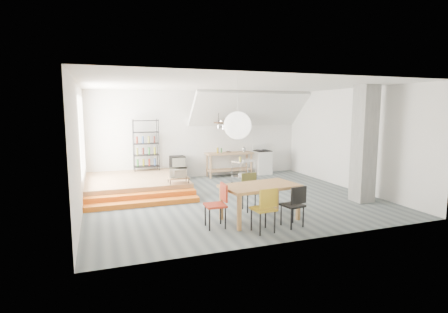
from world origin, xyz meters
name	(u,v)px	position (x,y,z in m)	size (l,w,h in m)	color
floor	(232,198)	(0.00, 0.00, 0.00)	(8.00, 8.00, 0.00)	#4A5356
wall_back	(199,134)	(0.00, 3.50, 1.60)	(8.00, 0.04, 3.20)	silver
wall_left	(79,148)	(-4.00, 0.00, 1.60)	(0.04, 7.00, 3.20)	silver
wall_right	(348,139)	(4.00, 0.00, 1.60)	(0.04, 7.00, 3.20)	silver
ceiling	(232,85)	(0.00, 0.00, 3.20)	(8.00, 7.00, 0.02)	white
slope_ceiling	(249,109)	(1.80, 2.90, 2.55)	(4.40, 1.80, 0.15)	white
window_pane	(82,136)	(-3.98, 1.50, 1.80)	(0.02, 2.50, 2.20)	white
platform	(136,184)	(-2.50, 2.00, 0.20)	(3.00, 3.00, 0.40)	#A17C50
step_lower	(144,203)	(-2.50, 0.05, 0.07)	(3.00, 0.35, 0.13)	orange
step_upper	(142,198)	(-2.50, 0.40, 0.13)	(3.00, 0.35, 0.27)	orange
concrete_column	(364,144)	(3.30, -1.50, 1.60)	(0.50, 0.50, 3.20)	gray
kitchen_counter	(229,160)	(1.10, 3.15, 0.63)	(1.80, 0.60, 0.91)	#A17C50
stove	(262,162)	(2.50, 3.16, 0.48)	(0.60, 0.60, 1.18)	white
pot_rack	(232,125)	(1.13, 2.92, 1.98)	(1.20, 0.50, 1.43)	#3F2519
wire_shelving	(146,144)	(-2.00, 3.20, 1.33)	(0.88, 0.38, 1.80)	black
microwave_shelf	(178,178)	(-1.40, 0.75, 0.55)	(0.60, 0.40, 0.16)	#A17C50
paper_lantern	(238,125)	(-0.70, -2.13, 2.20)	(0.60, 0.60, 0.60)	white
dining_table	(260,189)	(-0.11, -2.06, 0.74)	(1.86, 1.20, 0.83)	olive
chair_mustard	(265,206)	(-0.38, -2.89, 0.57)	(0.48, 0.48, 0.96)	#A3811C
chair_black	(295,203)	(0.38, -2.78, 0.55)	(0.49, 0.49, 0.92)	black
chair_olive	(250,188)	(0.02, -1.25, 0.56)	(0.45, 0.45, 0.94)	brown
chair_red	(219,201)	(-1.16, -2.21, 0.57)	(0.45, 0.45, 0.96)	#A42B17
rolling_cart	(244,169)	(1.09, 1.70, 0.52)	(0.92, 0.72, 0.81)	silver
mini_fridge	(178,168)	(-0.89, 3.20, 0.43)	(0.50, 0.50, 0.86)	black
microwave	(178,173)	(-1.40, 0.75, 0.70)	(0.50, 0.34, 0.28)	beige
bowl	(229,152)	(1.05, 3.10, 0.94)	(0.23, 0.23, 0.06)	silver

